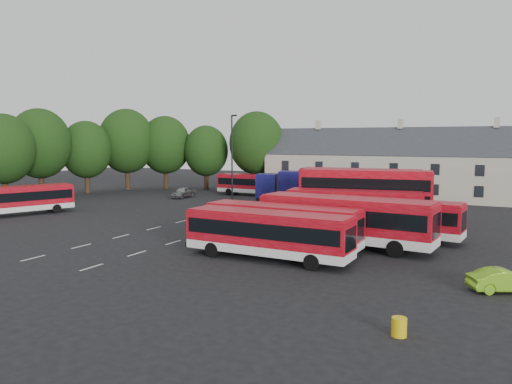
{
  "coord_description": "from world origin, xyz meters",
  "views": [
    {
      "loc": [
        26.66,
        -35.11,
        7.47
      ],
      "look_at": [
        3.85,
        9.51,
        2.2
      ],
      "focal_mm": 35.0,
      "sensor_mm": 36.0,
      "label": 1
    }
  ],
  "objects_px": {
    "silver_car": "(183,192)",
    "grit_bin": "(399,327)",
    "bus_row_a": "(268,231)",
    "bus_dd_south": "(365,192)",
    "lamppost": "(232,157)",
    "bus_west": "(19,198)",
    "lime_car": "(505,280)",
    "box_truck": "(297,186)"
  },
  "relations": [
    {
      "from": "silver_car",
      "to": "grit_bin",
      "type": "bearing_deg",
      "value": -45.42
    },
    {
      "from": "bus_row_a",
      "to": "grit_bin",
      "type": "height_order",
      "value": "bus_row_a"
    },
    {
      "from": "bus_dd_south",
      "to": "lamppost",
      "type": "height_order",
      "value": "lamppost"
    },
    {
      "from": "bus_row_a",
      "to": "bus_west",
      "type": "bearing_deg",
      "value": 171.28
    },
    {
      "from": "lime_car",
      "to": "lamppost",
      "type": "relative_size",
      "value": 0.34
    },
    {
      "from": "grit_bin",
      "to": "box_truck",
      "type": "bearing_deg",
      "value": 118.23
    },
    {
      "from": "bus_west",
      "to": "grit_bin",
      "type": "xyz_separation_m",
      "value": [
        39.73,
        -14.08,
        -1.37
      ]
    },
    {
      "from": "bus_west",
      "to": "bus_dd_south",
      "type": "bearing_deg",
      "value": -49.44
    },
    {
      "from": "bus_west",
      "to": "lime_car",
      "type": "bearing_deg",
      "value": -77.26
    },
    {
      "from": "bus_row_a",
      "to": "silver_car",
      "type": "bearing_deg",
      "value": 135.5
    },
    {
      "from": "bus_row_a",
      "to": "lamppost",
      "type": "height_order",
      "value": "lamppost"
    },
    {
      "from": "bus_west",
      "to": "box_truck",
      "type": "xyz_separation_m",
      "value": [
        21.82,
        19.27,
        0.46
      ]
    },
    {
      "from": "bus_row_a",
      "to": "bus_dd_south",
      "type": "xyz_separation_m",
      "value": [
        1.64,
        16.88,
        0.9
      ]
    },
    {
      "from": "grit_bin",
      "to": "bus_dd_south",
      "type": "bearing_deg",
      "value": 107.61
    },
    {
      "from": "bus_west",
      "to": "grit_bin",
      "type": "height_order",
      "value": "bus_west"
    },
    {
      "from": "bus_row_a",
      "to": "bus_dd_south",
      "type": "distance_m",
      "value": 16.98
    },
    {
      "from": "bus_west",
      "to": "lamppost",
      "type": "bearing_deg",
      "value": -21.76
    },
    {
      "from": "bus_dd_south",
      "to": "grit_bin",
      "type": "relative_size",
      "value": 16.39
    },
    {
      "from": "grit_bin",
      "to": "silver_car",
      "type": "bearing_deg",
      "value": 135.17
    },
    {
      "from": "bus_dd_south",
      "to": "grit_bin",
      "type": "xyz_separation_m",
      "value": [
        8.11,
        -25.54,
        -2.35
      ]
    },
    {
      "from": "bus_row_a",
      "to": "grit_bin",
      "type": "distance_m",
      "value": 13.12
    },
    {
      "from": "bus_west",
      "to": "silver_car",
      "type": "relative_size",
      "value": 2.52
    },
    {
      "from": "bus_dd_south",
      "to": "bus_west",
      "type": "height_order",
      "value": "bus_dd_south"
    },
    {
      "from": "bus_row_a",
      "to": "silver_car",
      "type": "distance_m",
      "value": 35.03
    },
    {
      "from": "lime_car",
      "to": "grit_bin",
      "type": "distance_m",
      "value": 8.81
    },
    {
      "from": "bus_row_a",
      "to": "box_truck",
      "type": "bearing_deg",
      "value": 109.82
    },
    {
      "from": "silver_car",
      "to": "bus_dd_south",
      "type": "bearing_deg",
      "value": -18.36
    },
    {
      "from": "box_truck",
      "to": "lime_car",
      "type": "xyz_separation_m",
      "value": [
        21.41,
        -25.27,
        -1.63
      ]
    },
    {
      "from": "bus_west",
      "to": "box_truck",
      "type": "distance_m",
      "value": 29.11
    },
    {
      "from": "lime_car",
      "to": "grit_bin",
      "type": "relative_size",
      "value": 4.77
    },
    {
      "from": "bus_row_a",
      "to": "lime_car",
      "type": "bearing_deg",
      "value": -0.99
    },
    {
      "from": "silver_car",
      "to": "lamppost",
      "type": "relative_size",
      "value": 0.4
    },
    {
      "from": "silver_car",
      "to": "grit_bin",
      "type": "distance_m",
      "value": 48.03
    },
    {
      "from": "bus_row_a",
      "to": "grit_bin",
      "type": "relative_size",
      "value": 14.81
    },
    {
      "from": "silver_car",
      "to": "grit_bin",
      "type": "xyz_separation_m",
      "value": [
        34.06,
        -33.86,
        -0.34
      ]
    },
    {
      "from": "grit_bin",
      "to": "lime_car",
      "type": "bearing_deg",
      "value": 66.57
    },
    {
      "from": "bus_west",
      "to": "lime_car",
      "type": "distance_m",
      "value": 43.66
    },
    {
      "from": "bus_dd_south",
      "to": "lamppost",
      "type": "xyz_separation_m",
      "value": [
        -16.66,
        4.93,
        2.76
      ]
    },
    {
      "from": "bus_west",
      "to": "silver_car",
      "type": "xyz_separation_m",
      "value": [
        5.67,
        19.78,
        -1.03
      ]
    },
    {
      "from": "bus_west",
      "to": "silver_car",
      "type": "height_order",
      "value": "bus_west"
    },
    {
      "from": "silver_car",
      "to": "lamppost",
      "type": "distance_m",
      "value": 10.99
    },
    {
      "from": "bus_west",
      "to": "lamppost",
      "type": "relative_size",
      "value": 1.01
    }
  ]
}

